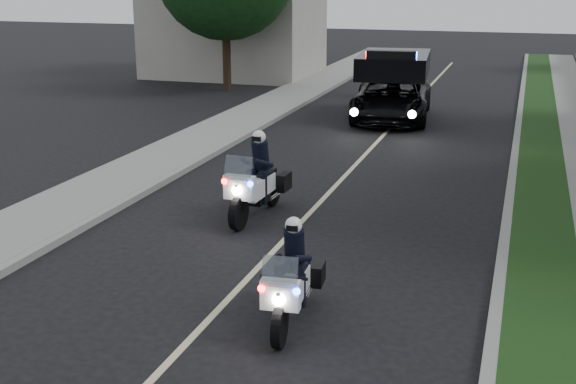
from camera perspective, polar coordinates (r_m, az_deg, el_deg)
name	(u,v)px	position (r m, az deg, el deg)	size (l,w,h in m)	color
ground	(211,318)	(11.40, -5.98, -9.62)	(120.00, 120.00, 0.00)	black
curb_right	(513,172)	(19.94, 16.93, 1.47)	(0.20, 60.00, 0.15)	gray
grass_verge	(541,174)	(19.95, 18.94, 1.30)	(1.20, 60.00, 0.16)	#193814
curb_left	(219,150)	(21.62, -5.31, 3.25)	(0.20, 60.00, 0.15)	gray
sidewalk_left	(185,147)	(22.06, -7.94, 3.45)	(2.00, 60.00, 0.16)	gray
building_far	(234,5)	(38.12, -4.18, 14.20)	(8.00, 6.00, 7.00)	#A8A396
lane_marking	(357,163)	(20.41, 5.36, 2.25)	(0.12, 50.00, 0.01)	#BFB78C
police_moto_left	(257,216)	(15.87, -2.41, -1.88)	(0.76, 2.19, 1.86)	white
police_moto_right	(292,321)	(11.24, 0.28, -9.92)	(0.66, 1.89, 1.61)	white
police_suv	(391,119)	(26.80, 7.96, 5.59)	(2.57, 5.54, 2.69)	black
bicycle	(367,96)	(31.80, 6.11, 7.36)	(0.64, 1.84, 0.96)	black
cyclist	(367,96)	(31.80, 6.11, 7.36)	(0.61, 0.41, 1.70)	black
tree_left_near	(228,90)	(33.30, -4.69, 7.81)	(6.07, 6.07, 10.11)	#133B15
tree_left_far	(252,71)	(39.93, -2.82, 9.28)	(6.20, 6.20, 10.33)	#163310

